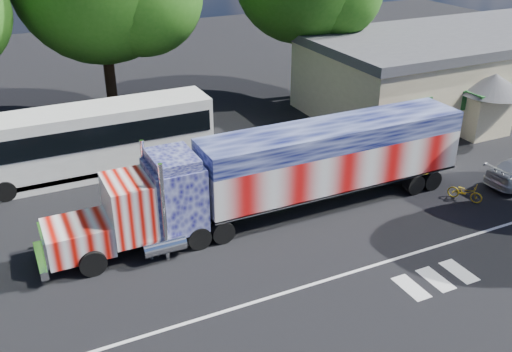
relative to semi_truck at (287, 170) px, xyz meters
name	(u,v)px	position (x,y,z in m)	size (l,w,h in m)	color
ground	(286,243)	(-1.25, -2.38, -2.22)	(100.00, 100.00, 0.00)	black
lane_markings	(371,280)	(0.46, -6.15, -2.21)	(30.00, 2.67, 0.01)	silver
semi_truck	(287,170)	(0.00, 0.00, 0.00)	(20.19, 3.19, 4.30)	black
coach_bus	(94,140)	(-7.06, 8.27, -0.32)	(12.55, 2.92, 3.65)	silver
hall_building	(463,69)	(18.67, 8.48, 0.40)	(22.40, 12.80, 5.20)	beige
woman	(153,241)	(-6.65, -0.92, -1.43)	(0.58, 0.38, 1.58)	slate
bicycle	(465,192)	(8.48, -2.73, -1.77)	(0.59, 1.68, 0.88)	gold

